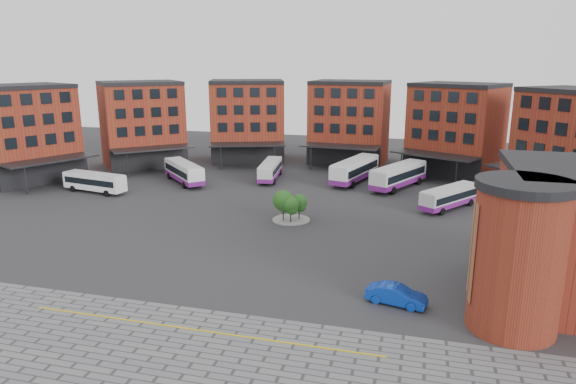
% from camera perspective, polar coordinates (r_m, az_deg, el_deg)
% --- Properties ---
extents(ground, '(160.00, 160.00, 0.00)m').
position_cam_1_polar(ground, '(49.76, -5.40, -7.02)').
color(ground, '#28282B').
rests_on(ground, ground).
extents(yellow_line, '(26.00, 0.15, 0.02)m').
position_cam_1_polar(yellow_line, '(37.37, -10.06, -14.85)').
color(yellow_line, gold).
rests_on(yellow_line, paving_zone).
extents(main_building, '(94.14, 42.48, 14.60)m').
position_cam_1_polar(main_building, '(84.98, 0.39, 7.10)').
color(main_building, maroon).
rests_on(main_building, ground).
extents(tree_island, '(4.40, 4.40, 3.70)m').
position_cam_1_polar(tree_island, '(59.03, 0.17, -1.35)').
color(tree_island, gray).
rests_on(tree_island, ground).
extents(bus_a, '(10.01, 3.88, 2.76)m').
position_cam_1_polar(bus_a, '(77.01, -20.70, 1.15)').
color(bus_a, white).
rests_on(bus_a, ground).
extents(bus_b, '(9.64, 9.61, 3.12)m').
position_cam_1_polar(bus_b, '(79.39, -11.50, 2.22)').
color(bus_b, white).
rests_on(bus_b, ground).
extents(bus_c, '(3.59, 10.26, 2.83)m').
position_cam_1_polar(bus_c, '(80.00, -1.99, 2.48)').
color(bus_c, silver).
rests_on(bus_c, ground).
extents(bus_d, '(6.10, 12.71, 3.49)m').
position_cam_1_polar(bus_d, '(78.87, 7.44, 2.46)').
color(bus_d, white).
rests_on(bus_d, ground).
extents(bus_e, '(7.71, 12.08, 3.40)m').
position_cam_1_polar(bus_e, '(76.26, 12.20, 1.80)').
color(bus_e, silver).
rests_on(bus_e, ground).
extents(bus_f, '(7.53, 9.40, 2.78)m').
position_cam_1_polar(bus_f, '(67.39, 17.52, -0.52)').
color(bus_f, silver).
rests_on(bus_f, ground).
extents(blue_car, '(4.84, 2.53, 1.52)m').
position_cam_1_polar(blue_car, '(40.84, 11.95, -11.12)').
color(blue_car, '#0E38B7').
rests_on(blue_car, ground).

